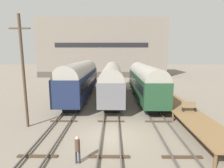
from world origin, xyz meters
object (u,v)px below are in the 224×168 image
object	(u,v)px
train_car_grey	(112,79)
bench	(189,106)
utility_pole	(23,71)
train_car_navy	(81,78)
person_worker	(77,147)
train_car_green	(145,80)

from	to	relation	value
train_car_grey	bench	bearing A→B (deg)	-51.52
utility_pole	train_car_navy	bearing A→B (deg)	74.40
person_worker	train_car_grey	bearing A→B (deg)	83.39
train_car_navy	person_worker	bearing A→B (deg)	-80.19
train_car_grey	utility_pole	world-z (taller)	utility_pole
person_worker	train_car_navy	bearing A→B (deg)	99.81
train_car_navy	train_car_grey	bearing A→B (deg)	6.08
train_car_navy	bench	bearing A→B (deg)	-36.51
person_worker	utility_pole	distance (m)	8.86
bench	train_car_green	bearing A→B (deg)	109.91
train_car_navy	bench	xyz separation A→B (m)	(12.32, -9.12, -1.54)
train_car_grey	utility_pole	distance (m)	13.62
bench	person_worker	xyz separation A→B (m)	(-9.55, -6.87, -0.49)
bench	utility_pole	xyz separation A→B (m)	(-15.27, -1.46, 3.57)
train_car_navy	bench	size ratio (longest dim) A/B	12.41
person_worker	utility_pole	xyz separation A→B (m)	(-5.72, 5.42, 4.06)
train_car_green	utility_pole	xyz separation A→B (m)	(-12.30, -9.65, 2.19)
train_car_grey	utility_pole	xyz separation A→B (m)	(-7.63, -11.07, 2.19)
train_car_green	person_worker	xyz separation A→B (m)	(-6.59, -15.06, -1.87)
train_car_navy	utility_pole	bearing A→B (deg)	-105.60
train_car_navy	train_car_green	distance (m)	9.40
train_car_grey	train_car_green	size ratio (longest dim) A/B	1.14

